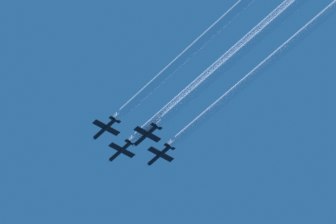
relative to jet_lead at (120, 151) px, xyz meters
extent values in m
cylinder|color=black|center=(0.00, -0.33, -0.03)|extent=(1.15, 9.92, 1.15)
cone|color=silver|center=(0.00, 5.47, -0.03)|extent=(1.09, 1.67, 1.09)
ellipsoid|color=black|center=(0.00, 1.85, 0.46)|extent=(0.63, 2.30, 0.52)
cube|color=black|center=(0.00, -0.83, -0.12)|extent=(8.36, 1.98, 0.13)
cube|color=black|center=(0.00, -4.83, -0.03)|extent=(3.55, 1.15, 0.13)
cube|color=silver|center=(0.00, -4.75, 1.43)|extent=(0.10, 1.36, 1.78)
cylinder|color=black|center=(0.00, -5.55, -0.03)|extent=(0.86, 0.63, 0.86)
cylinder|color=black|center=(-10.21, -6.75, -1.92)|extent=(1.15, 9.92, 1.15)
cone|color=silver|center=(-10.21, -0.95, -1.92)|extent=(1.09, 1.67, 1.09)
ellipsoid|color=black|center=(-10.21, -4.57, -1.44)|extent=(0.63, 2.30, 0.52)
cube|color=black|center=(-10.21, -7.25, -2.01)|extent=(8.36, 1.98, 0.13)
cube|color=black|center=(-10.21, -11.25, -1.92)|extent=(3.55, 1.15, 0.13)
cube|color=silver|center=(-10.21, -11.17, -0.46)|extent=(0.10, 1.36, 1.78)
cylinder|color=black|center=(-10.21, -11.97, -1.92)|extent=(0.86, 0.63, 0.86)
cylinder|color=black|center=(8.69, -7.31, -1.64)|extent=(1.15, 9.92, 1.15)
cone|color=silver|center=(8.69, -1.52, -1.64)|extent=(1.09, 1.67, 1.09)
ellipsoid|color=black|center=(8.69, -5.13, -1.15)|extent=(0.63, 2.30, 0.52)
cube|color=black|center=(8.69, -7.81, -1.73)|extent=(8.36, 1.98, 0.13)
cube|color=black|center=(8.69, -11.82, -1.64)|extent=(3.55, 1.15, 0.13)
cube|color=silver|center=(8.69, -11.73, -0.18)|extent=(0.10, 1.36, 1.78)
cylinder|color=black|center=(8.69, -12.54, -1.64)|extent=(0.86, 0.63, 0.86)
cylinder|color=black|center=(-0.59, -13.07, -3.45)|extent=(1.15, 9.92, 1.15)
cone|color=silver|center=(-0.59, -7.27, -3.45)|extent=(1.09, 1.67, 1.09)
ellipsoid|color=black|center=(-0.59, -10.88, -2.96)|extent=(0.63, 2.30, 0.52)
cube|color=black|center=(-0.59, -13.56, -3.54)|extent=(8.36, 1.98, 0.13)
cube|color=black|center=(-0.59, -17.57, -3.45)|extent=(3.55, 1.15, 0.13)
cube|color=silver|center=(-0.59, -17.48, -1.99)|extent=(0.10, 1.36, 1.78)
cylinder|color=black|center=(-0.59, -18.29, -3.45)|extent=(0.86, 0.63, 0.86)
cylinder|color=white|center=(0.00, -36.84, -0.03)|extent=(1.36, 62.51, 1.36)
cylinder|color=white|center=(0.00, -44.34, -0.03)|extent=(2.58, 71.88, 2.58)
cylinder|color=white|center=(-10.21, -45.72, -1.92)|extent=(1.36, 67.43, 1.36)
cylinder|color=white|center=(-10.21, -53.82, -1.92)|extent=(2.58, 77.54, 2.58)
cylinder|color=white|center=(8.69, -48.07, -1.64)|extent=(1.36, 70.99, 1.36)
cylinder|color=white|center=(8.69, -56.59, -1.64)|extent=(2.58, 81.64, 2.58)
cylinder|color=white|center=(-0.59, -52.59, -3.45)|extent=(1.36, 68.53, 1.36)
cylinder|color=white|center=(-0.59, -60.82, -3.45)|extent=(2.58, 78.81, 2.58)
camera|label=1|loc=(-147.69, -207.09, -230.62)|focal=128.12mm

